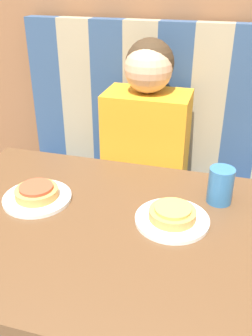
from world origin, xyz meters
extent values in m
cube|color=navy|center=(0.00, 0.64, 0.23)|extent=(1.21, 0.46, 0.47)
cube|color=navy|center=(-0.53, 0.83, 0.81)|extent=(0.15, 0.07, 0.67)
cube|color=tan|center=(-0.38, 0.83, 0.81)|extent=(0.15, 0.07, 0.67)
cube|color=navy|center=(-0.23, 0.83, 0.81)|extent=(0.15, 0.07, 0.67)
cube|color=tan|center=(-0.08, 0.83, 0.81)|extent=(0.15, 0.07, 0.67)
cube|color=navy|center=(0.08, 0.83, 0.81)|extent=(0.15, 0.07, 0.67)
cube|color=tan|center=(0.23, 0.83, 0.81)|extent=(0.15, 0.07, 0.67)
cube|color=navy|center=(0.38, 0.83, 0.81)|extent=(0.15, 0.07, 0.67)
cube|color=brown|center=(0.00, 0.00, 0.70)|extent=(0.99, 0.73, 0.03)
cylinder|color=brown|center=(0.00, 0.00, 0.34)|extent=(0.10, 0.10, 0.68)
cube|color=orange|center=(0.00, 0.64, 0.68)|extent=(0.34, 0.21, 0.43)
sphere|color=tan|center=(0.00, 0.64, 0.99)|extent=(0.19, 0.19, 0.19)
sphere|color=#382819|center=(0.00, 0.66, 1.01)|extent=(0.19, 0.19, 0.19)
cylinder|color=white|center=(-0.20, 0.06, 0.72)|extent=(0.20, 0.20, 0.01)
cylinder|color=white|center=(0.20, 0.06, 0.72)|extent=(0.20, 0.20, 0.01)
cylinder|color=#C68E47|center=(-0.20, 0.06, 0.74)|extent=(0.13, 0.13, 0.03)
cylinder|color=#AD472D|center=(-0.20, 0.06, 0.76)|extent=(0.10, 0.10, 0.01)
cylinder|color=#C68E47|center=(0.20, 0.06, 0.74)|extent=(0.13, 0.13, 0.03)
cylinder|color=gold|center=(0.20, 0.06, 0.76)|extent=(0.10, 0.10, 0.01)
cylinder|color=#2D669E|center=(0.32, 0.20, 0.77)|extent=(0.07, 0.07, 0.11)
camera|label=1|loc=(0.31, -0.78, 1.33)|focal=40.00mm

